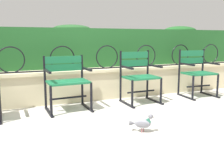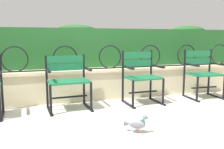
% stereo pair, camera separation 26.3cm
% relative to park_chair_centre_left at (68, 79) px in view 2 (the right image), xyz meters
% --- Properties ---
extents(ground_plane, '(60.00, 60.00, 0.00)m').
position_rel_park_chair_centre_left_xyz_m(ground_plane, '(0.62, -0.44, -0.46)').
color(ground_plane, '#BCB7AD').
extents(stone_wall, '(7.49, 0.41, 0.55)m').
position_rel_park_chair_centre_left_xyz_m(stone_wall, '(0.62, 0.49, -0.18)').
color(stone_wall, beige).
rests_on(stone_wall, ground).
extents(iron_arch_fence, '(6.95, 0.02, 0.42)m').
position_rel_park_chair_centre_left_xyz_m(iron_arch_fence, '(0.45, 0.42, 0.27)').
color(iron_arch_fence, black).
rests_on(iron_arch_fence, stone_wall).
extents(hedge_row, '(7.34, 0.66, 0.82)m').
position_rel_park_chair_centre_left_xyz_m(hedge_row, '(0.62, 1.00, 0.47)').
color(hedge_row, '#1E5123').
rests_on(hedge_row, stone_wall).
extents(park_chair_centre_left, '(0.66, 0.55, 0.82)m').
position_rel_park_chair_centre_left_xyz_m(park_chair_centre_left, '(0.00, 0.00, 0.00)').
color(park_chair_centre_left, '#19663D').
rests_on(park_chair_centre_left, ground).
extents(park_chair_centre_right, '(0.59, 0.53, 0.88)m').
position_rel_park_chair_centre_left_xyz_m(park_chair_centre_right, '(1.23, -0.03, 0.01)').
color(park_chair_centre_right, '#19663D').
rests_on(park_chair_centre_right, ground).
extents(park_chair_rightmost, '(0.61, 0.55, 0.88)m').
position_rel_park_chair_centre_left_xyz_m(park_chair_rightmost, '(2.47, -0.02, 0.01)').
color(park_chair_rightmost, '#19663D').
rests_on(park_chair_rightmost, ground).
extents(pigeon_near_chairs, '(0.26, 0.20, 0.22)m').
position_rel_park_chair_centre_left_xyz_m(pigeon_near_chairs, '(0.61, -1.26, -0.35)').
color(pigeon_near_chairs, gray).
rests_on(pigeon_near_chairs, ground).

